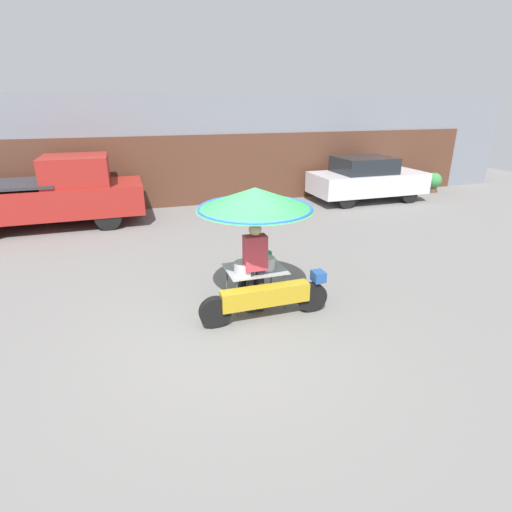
{
  "coord_description": "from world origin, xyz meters",
  "views": [
    {
      "loc": [
        -1.44,
        -5.44,
        3.43
      ],
      "look_at": [
        0.55,
        0.66,
        0.95
      ],
      "focal_mm": 28.0,
      "sensor_mm": 36.0,
      "label": 1
    }
  ],
  "objects_px": {
    "pickup_truck": "(53,194)",
    "potted_plant": "(434,181)",
    "vendor_person": "(255,263)",
    "parked_car": "(366,179)",
    "vendor_motorcycle_cart": "(256,214)"
  },
  "relations": [
    {
      "from": "pickup_truck",
      "to": "potted_plant",
      "type": "relative_size",
      "value": 6.59
    },
    {
      "from": "vendor_person",
      "to": "potted_plant",
      "type": "relative_size",
      "value": 2.03
    },
    {
      "from": "vendor_person",
      "to": "parked_car",
      "type": "xyz_separation_m",
      "value": [
        6.46,
        6.72,
        -0.09
      ]
    },
    {
      "from": "vendor_motorcycle_cart",
      "to": "pickup_truck",
      "type": "relative_size",
      "value": 0.43
    },
    {
      "from": "vendor_person",
      "to": "parked_car",
      "type": "distance_m",
      "value": 9.33
    },
    {
      "from": "parked_car",
      "to": "vendor_motorcycle_cart",
      "type": "bearing_deg",
      "value": -134.34
    },
    {
      "from": "vendor_person",
      "to": "pickup_truck",
      "type": "distance_m",
      "value": 7.74
    },
    {
      "from": "vendor_motorcycle_cart",
      "to": "potted_plant",
      "type": "height_order",
      "value": "vendor_motorcycle_cart"
    },
    {
      "from": "vendor_motorcycle_cart",
      "to": "vendor_person",
      "type": "bearing_deg",
      "value": -113.57
    },
    {
      "from": "vendor_motorcycle_cart",
      "to": "pickup_truck",
      "type": "distance_m",
      "value": 7.65
    },
    {
      "from": "vendor_person",
      "to": "potted_plant",
      "type": "bearing_deg",
      "value": 35.87
    },
    {
      "from": "parked_car",
      "to": "pickup_truck",
      "type": "relative_size",
      "value": 0.79
    },
    {
      "from": "parked_car",
      "to": "potted_plant",
      "type": "relative_size",
      "value": 5.23
    },
    {
      "from": "vendor_motorcycle_cart",
      "to": "vendor_person",
      "type": "relative_size",
      "value": 1.4
    },
    {
      "from": "pickup_truck",
      "to": "potted_plant",
      "type": "xyz_separation_m",
      "value": [
        13.83,
        0.5,
        -0.51
      ]
    }
  ]
}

